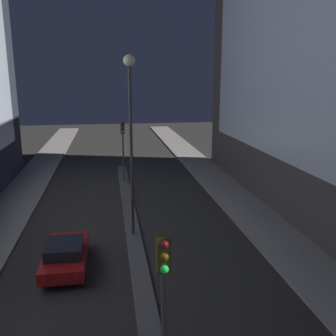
% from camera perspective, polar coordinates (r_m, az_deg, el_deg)
% --- Properties ---
extents(median_strip, '(0.83, 29.65, 0.13)m').
position_cam_1_polar(median_strip, '(22.38, -5.60, -8.48)').
color(median_strip, '#56544F').
rests_on(median_strip, ground).
extents(traffic_light_near, '(0.32, 0.42, 4.85)m').
position_cam_1_polar(traffic_light_near, '(9.20, -0.68, -17.74)').
color(traffic_light_near, '#383838').
rests_on(traffic_light_near, median_strip).
extents(traffic_light_mid, '(0.32, 0.42, 4.85)m').
position_cam_1_polar(traffic_light_mid, '(30.47, -6.90, 4.47)').
color(traffic_light_mid, '#383838').
rests_on(traffic_light_mid, median_strip).
extents(street_lamp, '(0.59, 0.59, 9.45)m').
position_cam_1_polar(street_lamp, '(19.22, -5.76, 8.67)').
color(street_lamp, '#383838').
rests_on(street_lamp, median_strip).
extents(car_left_lane, '(1.85, 4.17, 1.37)m').
position_cam_1_polar(car_left_lane, '(17.91, -15.35, -12.56)').
color(car_left_lane, maroon).
rests_on(car_left_lane, ground).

